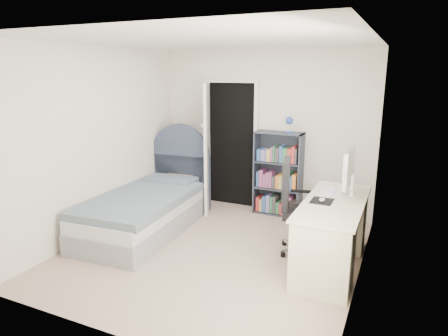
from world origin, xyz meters
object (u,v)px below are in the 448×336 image
at_px(bed, 149,207).
at_px(bookcase, 278,177).
at_px(floor_lamp, 203,175).
at_px(office_chair, 297,203).
at_px(desk, 333,231).
at_px(nightstand, 186,179).

relative_size(bed, bookcase, 1.50).
distance_m(bed, floor_lamp, 1.13).
relative_size(bookcase, office_chair, 1.32).
distance_m(bookcase, desk, 1.78).
bearing_deg(desk, nightstand, 154.89).
height_order(nightstand, desk, desk).
xyz_separation_m(bed, desk, (2.55, -0.06, 0.12)).
relative_size(bed, floor_lamp, 1.65).
xyz_separation_m(bed, nightstand, (-0.07, 1.16, 0.12)).
xyz_separation_m(nightstand, office_chair, (2.15, -1.05, 0.21)).
bearing_deg(floor_lamp, nightstand, 163.63).
height_order(floor_lamp, desk, floor_lamp).
bearing_deg(nightstand, office_chair, -26.00).
bearing_deg(floor_lamp, bookcase, 13.74).
bearing_deg(bed, desk, -1.44).
relative_size(bookcase, desk, 0.96).
distance_m(floor_lamp, desk, 2.51).
bearing_deg(nightstand, desk, -25.11).
bearing_deg(office_chair, desk, -20.88).
relative_size(bed, desk, 1.43).
bearing_deg(bookcase, floor_lamp, -166.26).
bearing_deg(bed, office_chair, 3.16).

